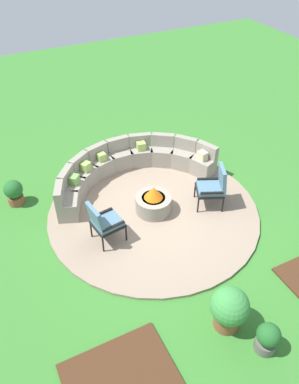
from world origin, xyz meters
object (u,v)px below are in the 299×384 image
object	(u,v)px
fire_pit	(153,202)
lounge_chair_front_right	(214,186)
potted_plant_2	(14,192)
curved_stone_bench	(128,167)
potted_plant_0	(268,338)
potted_plant_1	(229,308)
lounge_chair_front_left	(104,221)

from	to	relation	value
fire_pit	lounge_chair_front_right	world-z (taller)	lounge_chair_front_right
potted_plant_2	curved_stone_bench	bearing A→B (deg)	-6.53
fire_pit	potted_plant_0	bearing A→B (deg)	-87.99
fire_pit	potted_plant_2	size ratio (longest dim) A/B	1.28
potted_plant_0	lounge_chair_front_right	bearing A→B (deg)	70.41
potted_plant_2	lounge_chair_front_right	bearing A→B (deg)	-27.61
lounge_chair_front_right	potted_plant_1	bearing A→B (deg)	175.04
curved_stone_bench	fire_pit	bearing A→B (deg)	-89.74
curved_stone_bench	potted_plant_2	xyz separation A→B (m)	(-2.74, 0.31, -0.04)
potted_plant_0	potted_plant_2	xyz separation A→B (m)	(-2.87, 5.45, 0.03)
curved_stone_bench	potted_plant_1	xyz separation A→B (m)	(-0.17, -4.51, 0.09)
lounge_chair_front_right	potted_plant_2	world-z (taller)	lounge_chair_front_right
fire_pit	lounge_chair_front_left	world-z (taller)	lounge_chair_front_left
lounge_chair_front_left	potted_plant_1	size ratio (longest dim) A/B	1.16
lounge_chair_front_right	potted_plant_0	world-z (taller)	lounge_chair_front_right
fire_pit	potted_plant_1	distance (m)	3.11
lounge_chair_front_right	potted_plant_1	world-z (taller)	lounge_chair_front_right
curved_stone_bench	lounge_chair_front_left	xyz separation A→B (m)	(-1.31, -1.79, 0.21)
lounge_chair_front_left	potted_plant_2	size ratio (longest dim) A/B	1.59
fire_pit	curved_stone_bench	world-z (taller)	curved_stone_bench
curved_stone_bench	potted_plant_0	world-z (taller)	curved_stone_bench
curved_stone_bench	potted_plant_2	world-z (taller)	curved_stone_bench
curved_stone_bench	potted_plant_0	distance (m)	5.14
fire_pit	lounge_chair_front_right	xyz separation A→B (m)	(1.32, -0.40, 0.29)
lounge_chair_front_left	potted_plant_1	xyz separation A→B (m)	(1.14, -2.72, -0.12)
lounge_chair_front_left	fire_pit	bearing A→B (deg)	97.77
lounge_chair_front_left	potted_plant_2	world-z (taller)	lounge_chair_front_left
lounge_chair_front_right	curved_stone_bench	bearing A→B (deg)	60.18
potted_plant_2	fire_pit	bearing A→B (deg)	-32.06
curved_stone_bench	potted_plant_1	bearing A→B (deg)	-92.19
potted_plant_1	potted_plant_2	size ratio (longest dim) A/B	1.37
curved_stone_bench	lounge_chair_front_right	xyz separation A→B (m)	(1.32, -1.81, 0.22)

